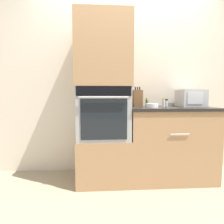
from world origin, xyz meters
The scene contains 12 objects.
ground_plane centered at (0.00, 0.00, 0.00)m, with size 12.00×12.00×0.00m, color gray.
wall_back centered at (0.00, 0.63, 1.25)m, with size 8.00×0.05×2.50m.
oven_cabinet_base centered at (-0.32, 0.30, 0.28)m, with size 0.65×0.60×0.56m.
wall_oven centered at (-0.32, 0.30, 0.87)m, with size 0.62×0.64×0.63m.
oven_cabinet_upper centered at (-0.32, 0.30, 1.60)m, with size 0.65×0.60×0.83m.
counter_unit centered at (0.53, 0.30, 0.47)m, with size 1.08×0.63×0.94m.
microwave centered at (0.86, 0.42, 1.05)m, with size 0.32×0.30×0.22m.
knife_block centered at (0.13, 0.44, 1.05)m, with size 0.12×0.15×0.26m.
bowl centered at (0.28, 0.23, 0.96)m, with size 0.15×0.15×0.05m.
condiment_jar_near centered at (0.55, 0.49, 0.99)m, with size 0.05×0.05×0.10m.
condiment_jar_mid centered at (0.28, 0.48, 0.99)m, with size 0.04×0.04×0.11m.
condiment_jar_far centered at (0.46, 0.33, 0.99)m, with size 0.04×0.04×0.11m.
Camera 1 is at (-0.35, -1.89, 1.08)m, focal length 28.00 mm.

